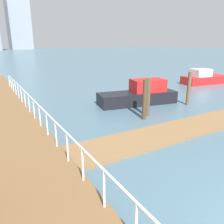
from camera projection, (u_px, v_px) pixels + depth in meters
name	position (u px, v px, depth m)	size (l,w,h in m)	color
ground_plane	(48.00, 90.00, 21.46)	(300.00, 300.00, 0.00)	#476675
floating_dock	(194.00, 126.00, 11.98)	(15.19, 2.00, 0.18)	olive
boardwalk_railing	(46.00, 118.00, 9.78)	(0.06, 26.50, 1.08)	white
dock_piling_1	(148.00, 97.00, 13.57)	(0.30, 0.30, 2.31)	brown
dock_piling_2	(189.00, 89.00, 15.99)	(0.26, 0.26, 2.38)	brown
dock_piling_3	(145.00, 100.00, 12.98)	(0.26, 0.26, 2.32)	#473826
moored_boat_0	(204.00, 78.00, 24.47)	(5.36, 2.54, 1.62)	red
moored_boat_1	(140.00, 95.00, 16.47)	(5.96, 2.75, 1.77)	black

